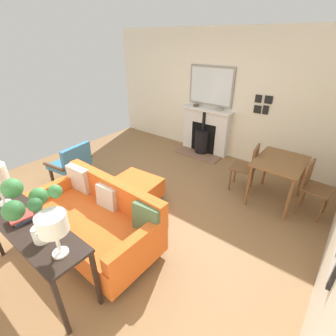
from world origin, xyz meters
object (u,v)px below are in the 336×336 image
mantel_bowl_near (196,105)px  potted_plant (28,205)px  dining_chair_near_fireplace (249,165)px  dining_chair_by_back_wall (312,184)px  dining_table (279,167)px  armchair_accent (72,162)px  book_stack (22,217)px  mantel_bowl_far (219,110)px  table_lamp_far_end (53,225)px  ottoman (137,188)px  sofa (96,220)px  console_table (32,232)px  fireplace (205,134)px

mantel_bowl_near → potted_plant: size_ratio=0.21×
dining_chair_near_fireplace → dining_chair_by_back_wall: bearing=89.7°
potted_plant → dining_table: 3.49m
dining_chair_near_fireplace → dining_chair_by_back_wall: dining_chair_near_fireplace is taller
armchair_accent → book_stack: book_stack is taller
mantel_bowl_far → table_lamp_far_end: table_lamp_far_end is taller
ottoman → armchair_accent: (0.32, -1.33, 0.20)m
sofa → potted_plant: 1.17m
ottoman → table_lamp_far_end: (1.74, 0.83, 0.86)m
sofa → table_lamp_far_end: 1.22m
sofa → armchair_accent: (-0.67, -1.57, 0.10)m
dining_chair_by_back_wall → book_stack: bearing=-34.8°
mantel_bowl_near → dining_chair_near_fireplace: 2.10m
dining_table → dining_chair_by_back_wall: bearing=90.8°
dining_chair_near_fireplace → dining_chair_by_back_wall: size_ratio=1.03×
mantel_bowl_far → console_table: bearing=1.4°
armchair_accent → potted_plant: potted_plant is taller
sofa → dining_table: (-2.42, 1.56, 0.29)m
ottoman → dining_chair_near_fireplace: dining_chair_near_fireplace is taller
armchair_accent → dining_chair_near_fireplace: (-1.76, 2.64, 0.07)m
book_stack → dining_chair_by_back_wall: 3.88m
sofa → dining_chair_near_fireplace: 2.66m
console_table → dining_chair_near_fireplace: (-3.18, 1.06, -0.17)m
dining_chair_by_back_wall → mantel_bowl_near: bearing=-110.3°
sofa → book_stack: (0.75, -0.15, 0.46)m
mantel_bowl_near → armchair_accent: 2.98m
fireplace → dining_chair_near_fireplace: (0.98, 1.46, 0.05)m
dining_table → dining_chair_near_fireplace: dining_chair_near_fireplace is taller
mantel_bowl_far → dining_chair_by_back_wall: 2.45m
dining_table → potted_plant: bearing=-22.1°
mantel_bowl_near → ottoman: bearing=10.3°
console_table → ottoman: bearing=-172.0°
armchair_accent → potted_plant: 2.45m
potted_plant → book_stack: 0.55m
console_table → dining_table: console_table is taller
fireplace → dining_table: (1.00, 1.95, 0.17)m
book_stack → dining_chair_near_fireplace: 3.41m
mantel_bowl_near → potted_plant: (4.22, 0.95, 0.10)m
sofa → potted_plant: size_ratio=2.93×
dining_chair_by_back_wall → dining_chair_near_fireplace: bearing=-90.3°
table_lamp_far_end → dining_chair_by_back_wall: bearing=155.1°
armchair_accent → fireplace: bearing=156.8°
mantel_bowl_near → potted_plant: bearing=12.7°
potted_plant → book_stack: (-0.03, -0.41, -0.36)m
book_stack → fireplace: bearing=-176.7°
sofa → console_table: bearing=0.1°
mantel_bowl_near → table_lamp_far_end: (4.19, 1.28, 0.03)m
table_lamp_far_end → dining_chair_by_back_wall: (-3.18, 1.47, -0.59)m
ottoman → dining_chair_near_fireplace: (-1.44, 1.31, 0.27)m
potted_plant → table_lamp_far_end: bearing=95.1°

